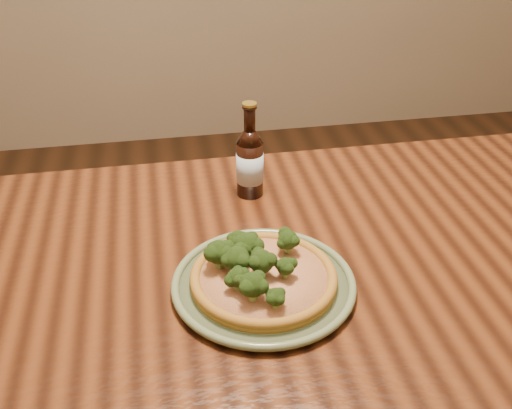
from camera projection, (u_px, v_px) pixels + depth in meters
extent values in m
cube|color=#4D2510|center=(269.00, 284.00, 1.05)|extent=(1.60, 0.90, 0.04)
cylinder|color=#4D2510|center=(497.00, 272.00, 1.68)|extent=(0.07, 0.07, 0.71)
cylinder|color=#647550|center=(264.00, 286.00, 1.00)|extent=(0.28, 0.28, 0.01)
torus|color=#647550|center=(264.00, 283.00, 1.00)|extent=(0.31, 0.31, 0.01)
torus|color=#647550|center=(264.00, 283.00, 1.00)|extent=(0.25, 0.25, 0.01)
cylinder|color=#9E6E23|center=(264.00, 280.00, 1.00)|extent=(0.24, 0.24, 0.01)
torus|color=#9E6E23|center=(264.00, 277.00, 0.99)|extent=(0.25, 0.25, 0.02)
cylinder|color=#D3B781|center=(264.00, 277.00, 0.99)|extent=(0.21, 0.21, 0.01)
sphere|color=#2F4F18|center=(276.00, 297.00, 0.91)|extent=(0.04, 0.04, 0.03)
sphere|color=#2F4F18|center=(238.00, 239.00, 1.04)|extent=(0.04, 0.04, 0.03)
sphere|color=#2F4F18|center=(237.00, 278.00, 0.95)|extent=(0.03, 0.03, 0.03)
sphere|color=#2F4F18|center=(261.00, 261.00, 0.98)|extent=(0.05, 0.05, 0.04)
sphere|color=#2F4F18|center=(288.00, 240.00, 1.03)|extent=(0.05, 0.05, 0.03)
sphere|color=#2F4F18|center=(219.00, 252.00, 1.00)|extent=(0.06, 0.06, 0.04)
sphere|color=#2F4F18|center=(286.00, 266.00, 0.98)|extent=(0.03, 0.03, 0.03)
sphere|color=#2F4F18|center=(248.00, 244.00, 1.02)|extent=(0.05, 0.05, 0.04)
sphere|color=#2F4F18|center=(237.00, 259.00, 0.98)|extent=(0.05, 0.05, 0.04)
sphere|color=#2F4F18|center=(253.00, 285.00, 0.93)|extent=(0.06, 0.06, 0.04)
cylinder|color=black|center=(250.00, 169.00, 1.24)|extent=(0.06, 0.06, 0.12)
cone|color=black|center=(250.00, 137.00, 1.20)|extent=(0.06, 0.06, 0.03)
cylinder|color=black|center=(250.00, 118.00, 1.18)|extent=(0.02, 0.02, 0.05)
torus|color=black|center=(249.00, 107.00, 1.17)|extent=(0.03, 0.03, 0.00)
cylinder|color=#A58C33|center=(249.00, 104.00, 1.16)|extent=(0.03, 0.03, 0.01)
cylinder|color=silver|center=(250.00, 167.00, 1.24)|extent=(0.06, 0.06, 0.06)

